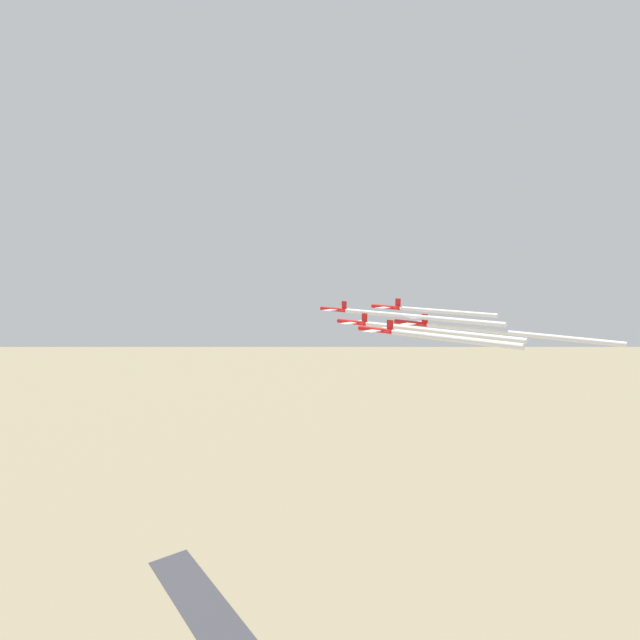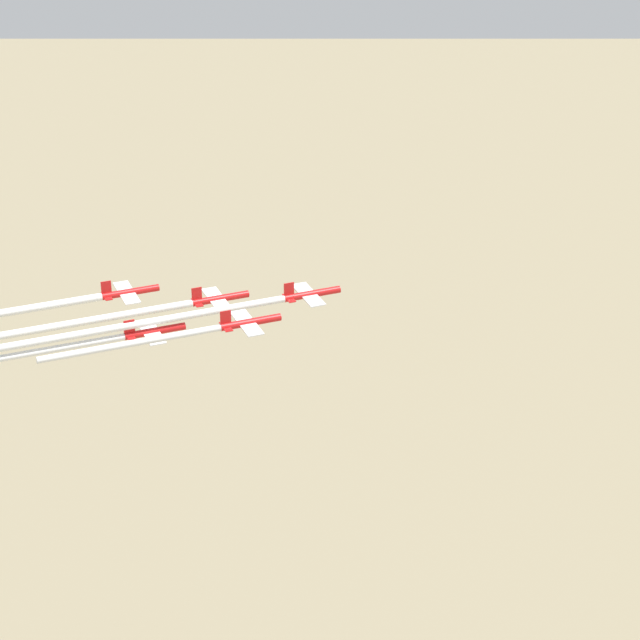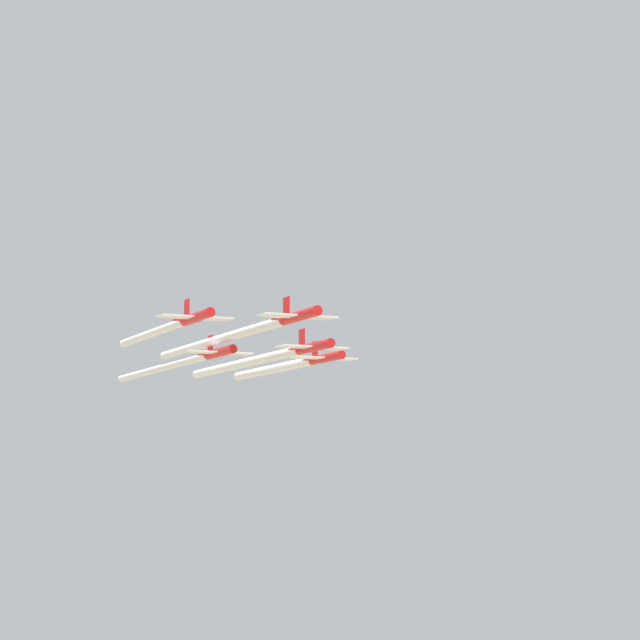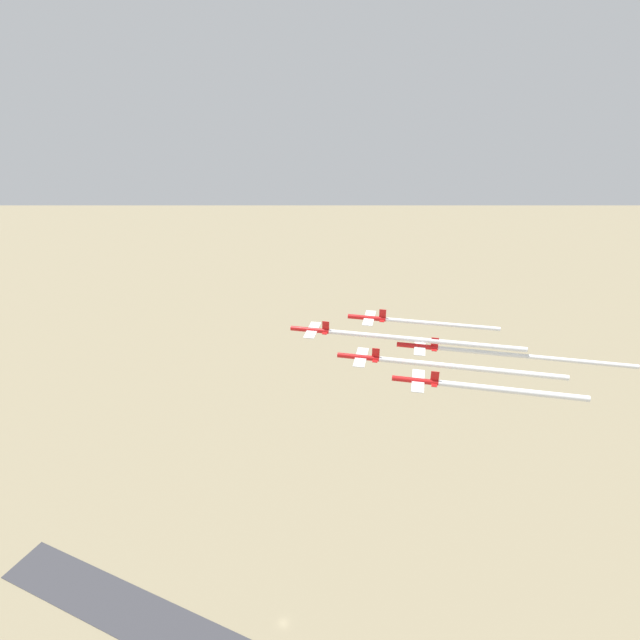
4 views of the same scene
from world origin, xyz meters
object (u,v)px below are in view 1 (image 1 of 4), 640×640
at_px(jet_0, 335,309).
at_px(jet_1, 354,322).
at_px(jet_2, 387,307).
at_px(jet_4, 412,323).
at_px(jet_3, 377,330).

relative_size(jet_0, jet_1, 1.00).
relative_size(jet_2, jet_4, 1.00).
xyz_separation_m(jet_2, jet_3, (-26.94, 1.12, -2.87)).
bearing_deg(jet_2, jet_1, 180.00).
distance_m(jet_2, jet_3, 27.12).
bearing_deg(jet_2, jet_3, -150.46).
xyz_separation_m(jet_2, jet_4, (-13.67, -7.15, -2.76)).
bearing_deg(jet_1, jet_0, 59.53).
xyz_separation_m(jet_1, jet_3, (-13.67, -7.15, 0.08)).
height_order(jet_1, jet_3, jet_3).
distance_m(jet_0, jet_3, 30.90).
bearing_deg(jet_4, jet_1, 120.47).
distance_m(jet_1, jet_4, 15.42).
bearing_deg(jet_1, jet_2, -0.00).
xyz_separation_m(jet_1, jet_2, (13.27, -8.27, 2.95)).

